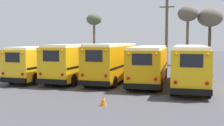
% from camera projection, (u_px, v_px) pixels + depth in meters
% --- Properties ---
extents(ground_plane, '(160.00, 160.00, 0.00)m').
position_uv_depth(ground_plane, '(112.00, 82.00, 24.28)').
color(ground_plane, '#424247').
extents(school_bus_0, '(2.49, 10.64, 3.03)m').
position_uv_depth(school_bus_0, '(47.00, 61.00, 26.32)').
color(school_bus_0, yellow).
rests_on(school_bus_0, ground).
extents(school_bus_1, '(2.69, 9.66, 3.23)m').
position_uv_depth(school_bus_1, '(78.00, 61.00, 25.10)').
color(school_bus_1, yellow).
rests_on(school_bus_1, ground).
extents(school_bus_2, '(2.54, 9.49, 3.29)m').
position_uv_depth(school_bus_2, '(113.00, 61.00, 24.27)').
color(school_bus_2, '#E5A00C').
rests_on(school_bus_2, ground).
extents(school_bus_3, '(2.94, 10.04, 3.08)m').
position_uv_depth(school_bus_3, '(150.00, 63.00, 23.23)').
color(school_bus_3, '#E5A00C').
rests_on(school_bus_3, ground).
extents(school_bus_4, '(2.74, 10.77, 3.16)m').
position_uv_depth(school_bus_4, '(190.00, 64.00, 21.43)').
color(school_bus_4, yellow).
rests_on(school_bus_4, ground).
extents(utility_pole, '(1.80, 0.35, 8.72)m').
position_uv_depth(utility_pole, '(167.00, 33.00, 34.62)').
color(utility_pole, brown).
rests_on(utility_pole, ground).
extents(bare_tree_0, '(2.45, 2.45, 7.91)m').
position_uv_depth(bare_tree_0, '(94.00, 21.00, 45.46)').
color(bare_tree_0, brown).
rests_on(bare_tree_0, ground).
extents(bare_tree_1, '(2.96, 2.96, 8.57)m').
position_uv_depth(bare_tree_1, '(188.00, 15.00, 40.75)').
color(bare_tree_1, brown).
rests_on(bare_tree_1, ground).
extents(bare_tree_2, '(3.59, 3.59, 8.26)m').
position_uv_depth(bare_tree_2, '(210.00, 18.00, 40.81)').
color(bare_tree_2, '#473323').
rests_on(bare_tree_2, ground).
extents(traffic_cone, '(0.36, 0.36, 0.62)m').
position_uv_depth(traffic_cone, '(103.00, 100.00, 15.27)').
color(traffic_cone, orange).
rests_on(traffic_cone, ground).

